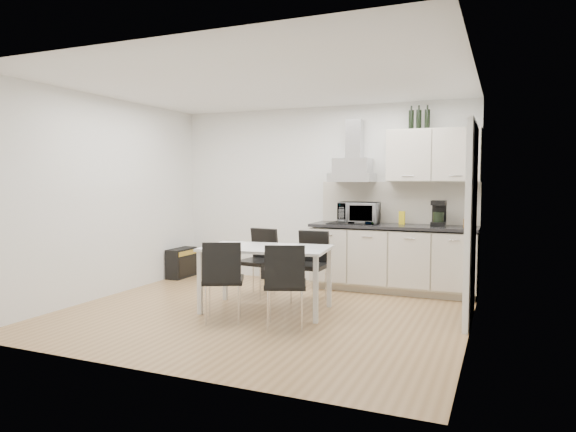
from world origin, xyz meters
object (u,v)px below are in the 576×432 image
at_px(chair_far_left, 257,263).
at_px(floor_speaker, 266,268).
at_px(chair_near_left, 223,281).
at_px(chair_far_right, 309,267).
at_px(guitar_amp, 181,263).
at_px(kitchenette, 396,231).
at_px(dining_table, 266,253).
at_px(chair_near_right, 285,285).

bearing_deg(chair_far_left, floor_speaker, -63.01).
relative_size(chair_near_left, floor_speaker, 2.86).
bearing_deg(chair_far_right, chair_near_left, 65.75).
distance_m(guitar_amp, floor_speaker, 1.34).
bearing_deg(kitchenette, floor_speaker, 175.37).
relative_size(kitchenette, chair_far_right, 2.86).
xyz_separation_m(chair_far_left, chair_far_right, (0.74, -0.03, 0.00)).
distance_m(dining_table, guitar_amp, 2.55).
height_order(dining_table, chair_near_right, chair_near_right).
xyz_separation_m(chair_far_right, chair_near_left, (-0.53, -1.20, 0.00)).
relative_size(chair_near_left, guitar_amp, 1.60).
xyz_separation_m(dining_table, chair_near_right, (0.48, -0.55, -0.23)).
distance_m(dining_table, chair_far_left, 0.81).
xyz_separation_m(guitar_amp, floor_speaker, (1.26, 0.44, -0.08)).
height_order(kitchenette, dining_table, kitchenette).
xyz_separation_m(dining_table, chair_far_right, (0.30, 0.61, -0.23)).
xyz_separation_m(chair_far_left, chair_near_left, (0.21, -1.23, 0.00)).
bearing_deg(dining_table, chair_far_left, 117.98).
relative_size(chair_far_left, chair_far_right, 1.00).
relative_size(chair_far_right, guitar_amp, 1.60).
distance_m(kitchenette, dining_table, 2.02).
xyz_separation_m(chair_far_right, guitar_amp, (-2.41, 0.74, -0.21)).
bearing_deg(guitar_amp, chair_far_right, -17.77).
bearing_deg(guitar_amp, chair_near_left, -46.57).
distance_m(dining_table, chair_near_left, 0.68).
height_order(chair_far_right, chair_near_right, same).
height_order(chair_far_right, guitar_amp, chair_far_right).
height_order(chair_far_left, chair_far_right, same).
relative_size(dining_table, chair_near_left, 1.75).
bearing_deg(chair_near_left, chair_near_right, -21.85).
bearing_deg(chair_far_left, dining_table, 132.48).
bearing_deg(chair_near_left, chair_far_right, 40.76).
bearing_deg(chair_near_right, chair_far_right, 77.85).
relative_size(guitar_amp, floor_speaker, 1.79).
bearing_deg(chair_near_right, floor_speaker, 98.70).
bearing_deg(chair_near_left, kitchenette, 31.99).
relative_size(kitchenette, chair_near_right, 2.86).
height_order(chair_near_left, guitar_amp, chair_near_left).
distance_m(chair_near_left, chair_near_right, 0.71).
xyz_separation_m(kitchenette, chair_near_right, (-0.71, -2.17, -0.39)).
bearing_deg(chair_far_right, guitar_amp, -17.37).
xyz_separation_m(chair_near_left, chair_near_right, (0.71, 0.04, 0.00)).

